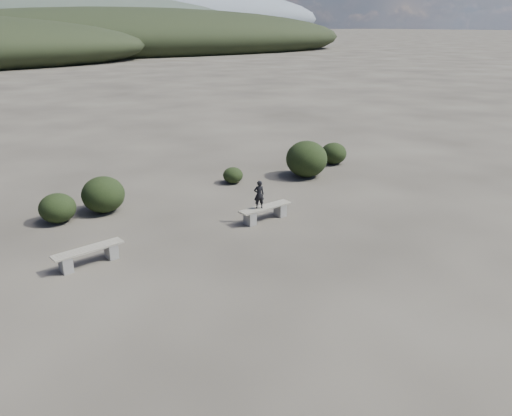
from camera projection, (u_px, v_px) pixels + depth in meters
ground at (326, 288)px, 12.81m from camera, size 1200.00×1200.00×0.00m
bench_left at (89, 255)px, 13.99m from camera, size 2.04×0.69×0.50m
bench_right at (265, 212)px, 17.19m from camera, size 2.04×0.60×0.50m
seated_person at (259, 195)px, 16.79m from camera, size 0.41×0.33×0.98m
shrub_a at (57, 208)px, 16.97m from camera, size 1.23×1.23×1.01m
shrub_b at (103, 194)px, 17.85m from camera, size 1.52×1.52×1.30m
shrub_c at (233, 175)px, 21.23m from camera, size 0.85×0.85×0.68m
shrub_d at (307, 159)px, 21.99m from camera, size 1.83×1.83×1.60m
shrub_e at (334, 153)px, 24.13m from camera, size 1.24×1.24×1.03m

